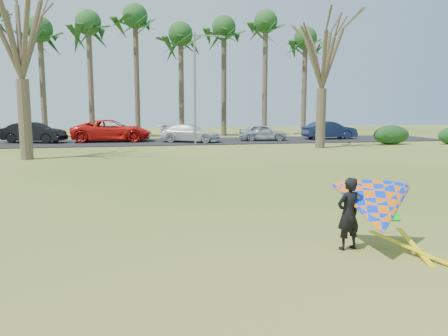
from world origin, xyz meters
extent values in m
plane|color=#285A13|center=(0.00, 0.00, 0.00)|extent=(100.00, 100.00, 0.00)
cube|color=black|center=(0.00, 25.00, 0.03)|extent=(46.00, 7.00, 0.06)
cylinder|color=#4E3F2F|center=(-10.00, 31.00, 4.50)|extent=(0.48, 0.48, 9.00)
ellipsoid|color=#1B4E1C|center=(-10.00, 31.00, 9.30)|extent=(4.84, 4.84, 3.08)
cylinder|color=brown|center=(-6.00, 31.00, 4.85)|extent=(0.48, 0.48, 9.70)
ellipsoid|color=#184519|center=(-6.00, 31.00, 10.00)|extent=(4.84, 4.84, 3.08)
cylinder|color=#48382B|center=(-2.00, 31.00, 5.20)|extent=(0.48, 0.48, 10.40)
ellipsoid|color=#1D4B1B|center=(-2.00, 31.00, 10.70)|extent=(4.84, 4.84, 3.08)
cylinder|color=#4A3A2C|center=(2.00, 31.00, 4.50)|extent=(0.48, 0.48, 9.00)
ellipsoid|color=#1C4719|center=(2.00, 31.00, 9.30)|extent=(4.84, 4.84, 3.08)
cylinder|color=#453729|center=(6.00, 31.00, 4.85)|extent=(0.48, 0.48, 9.70)
ellipsoid|color=#1C4819|center=(6.00, 31.00, 10.00)|extent=(4.84, 4.84, 3.08)
cylinder|color=brown|center=(10.00, 31.00, 5.20)|extent=(0.48, 0.48, 10.40)
ellipsoid|color=#1B491A|center=(10.00, 31.00, 10.70)|extent=(4.84, 4.84, 3.08)
cylinder|color=brown|center=(14.00, 31.00, 4.50)|extent=(0.48, 0.48, 9.00)
ellipsoid|color=#1B4217|center=(14.00, 31.00, 9.30)|extent=(4.84, 4.84, 3.08)
cylinder|color=brown|center=(-8.00, 15.00, 2.10)|extent=(0.64, 0.64, 4.20)
cylinder|color=#493B2B|center=(10.00, 18.00, 1.99)|extent=(0.64, 0.64, 3.99)
cylinder|color=gray|center=(2.00, 22.00, 4.00)|extent=(0.16, 0.16, 8.00)
cylinder|color=gray|center=(3.00, 22.00, 7.80)|extent=(2.00, 0.10, 0.10)
cube|color=gray|center=(4.00, 22.00, 7.75)|extent=(0.40, 0.18, 0.12)
ellipsoid|color=#153914|center=(16.27, 19.45, 0.71)|extent=(2.82, 1.28, 1.41)
imported|color=black|center=(-9.83, 25.69, 0.83)|extent=(4.94, 2.94, 1.54)
imported|color=red|center=(-4.09, 25.75, 0.91)|extent=(6.26, 3.09, 1.71)
imported|color=silver|center=(1.88, 24.05, 0.74)|extent=(5.04, 3.60, 1.35)
imported|color=#A6ADB4|center=(7.85, 24.40, 0.72)|extent=(4.00, 1.96, 1.31)
imported|color=#162043|center=(13.87, 24.83, 0.81)|extent=(4.55, 1.61, 1.50)
imported|color=black|center=(1.63, -2.06, 0.71)|extent=(0.59, 0.46, 1.43)
cone|color=#0533F1|center=(2.08, -2.31, 0.85)|extent=(2.13, 2.39, 2.02)
cube|color=#0CBF19|center=(2.20, -2.39, 0.80)|extent=(0.62, 0.60, 0.24)
cube|color=yellow|center=(2.63, -2.66, 0.01)|extent=(0.85, 1.66, 0.28)
cube|color=yellow|center=(2.83, -2.46, 0.01)|extent=(0.56, 1.76, 0.22)
camera|label=1|loc=(-2.42, -9.68, 2.78)|focal=35.00mm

